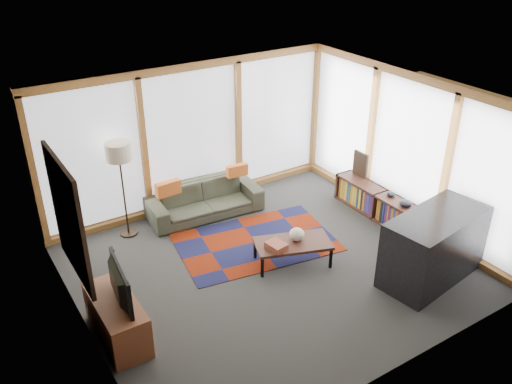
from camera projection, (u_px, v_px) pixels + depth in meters
ground at (270, 266)px, 8.21m from camera, size 5.50×5.50×0.00m
room_envelope at (278, 154)px, 8.15m from camera, size 5.52×5.02×2.62m
rug at (256, 242)px, 8.81m from camera, size 2.70×1.96×0.01m
sofa at (204, 199)px, 9.49m from camera, size 2.05×0.94×0.58m
pillow_left at (168, 188)px, 8.98m from camera, size 0.44×0.15×0.24m
pillow_right at (237, 170)px, 9.62m from camera, size 0.40×0.15×0.21m
floor_lamp at (123, 190)px, 8.66m from camera, size 0.41×0.41×1.64m
coffee_table at (292, 253)px, 8.21m from camera, size 1.26×0.92×0.38m
book_stack at (276, 246)px, 7.94m from camera, size 0.27×0.32×0.10m
vase at (297, 234)px, 8.13m from camera, size 0.24×0.24×0.20m
bookshelf at (380, 205)px, 9.41m from camera, size 0.36×1.98×0.49m
bowl_a at (406, 203)px, 8.84m from camera, size 0.21×0.21×0.11m
bowl_b at (391, 194)px, 9.16m from camera, size 0.18×0.18×0.08m
shelf_picture at (360, 164)px, 9.79m from camera, size 0.04×0.34×0.45m
tv_console at (117, 319)px, 6.73m from camera, size 0.48×1.15×0.58m
television at (114, 284)px, 6.47m from camera, size 0.22×0.89×0.51m
bar_counter at (434, 247)px, 7.76m from camera, size 1.72×0.99×1.03m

